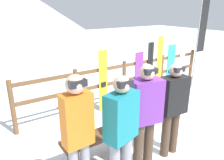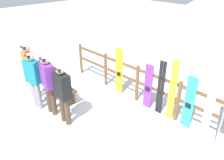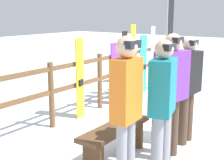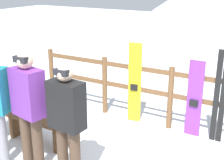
{
  "view_description": "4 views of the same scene",
  "coord_description": "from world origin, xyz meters",
  "px_view_note": "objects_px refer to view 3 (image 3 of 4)",
  "views": [
    {
      "loc": [
        -3.32,
        -2.65,
        2.52
      ],
      "look_at": [
        -0.8,
        1.12,
        0.98
      ],
      "focal_mm": 35.0,
      "sensor_mm": 36.0,
      "label": 1
    },
    {
      "loc": [
        3.59,
        -2.88,
        3.76
      ],
      "look_at": [
        -0.36,
        1.03,
        0.84
      ],
      "focal_mm": 35.0,
      "sensor_mm": 36.0,
      "label": 2
    },
    {
      "loc": [
        -5.07,
        -2.21,
        2.03
      ],
      "look_at": [
        -0.67,
        0.94,
        0.84
      ],
      "focal_mm": 50.0,
      "sensor_mm": 36.0,
      "label": 3
    },
    {
      "loc": [
        1.72,
        -3.32,
        2.69
      ],
      "look_at": [
        -0.72,
        0.88,
        1.06
      ],
      "focal_mm": 50.0,
      "sensor_mm": 36.0,
      "label": 4
    }
  ],
  "objects_px": {
    "ski_pair_white": "(152,58)",
    "snowboard_purple": "(114,74)",
    "bench": "(115,135)",
    "person_black": "(188,83)",
    "person_purple": "(171,88)",
    "ski_pair_black": "(124,66)",
    "snowboard_cyan": "(143,64)",
    "person_teal": "(162,100)",
    "rental_flag": "(169,18)",
    "person_orange": "(126,102)",
    "snowboard_yellow": "(80,79)",
    "ski_pair_yellow": "(133,61)"
  },
  "relations": [
    {
      "from": "person_purple",
      "to": "ski_pair_black",
      "type": "distance_m",
      "value": 3.04
    },
    {
      "from": "snowboard_yellow",
      "to": "snowboard_purple",
      "type": "height_order",
      "value": "snowboard_yellow"
    },
    {
      "from": "person_teal",
      "to": "person_purple",
      "type": "distance_m",
      "value": 0.57
    },
    {
      "from": "snowboard_cyan",
      "to": "person_orange",
      "type": "bearing_deg",
      "value": -152.26
    },
    {
      "from": "bench",
      "to": "person_purple",
      "type": "bearing_deg",
      "value": -51.98
    },
    {
      "from": "bench",
      "to": "snowboard_cyan",
      "type": "distance_m",
      "value": 3.8
    },
    {
      "from": "person_orange",
      "to": "snowboard_yellow",
      "type": "bearing_deg",
      "value": 52.0
    },
    {
      "from": "person_teal",
      "to": "snowboard_yellow",
      "type": "height_order",
      "value": "person_teal"
    },
    {
      "from": "person_purple",
      "to": "rental_flag",
      "type": "relative_size",
      "value": 0.59
    },
    {
      "from": "person_teal",
      "to": "person_orange",
      "type": "xyz_separation_m",
      "value": [
        -0.55,
        0.15,
        0.08
      ]
    },
    {
      "from": "ski_pair_yellow",
      "to": "snowboard_cyan",
      "type": "relative_size",
      "value": 1.19
    },
    {
      "from": "person_orange",
      "to": "person_purple",
      "type": "distance_m",
      "value": 1.11
    },
    {
      "from": "person_orange",
      "to": "ski_pair_black",
      "type": "relative_size",
      "value": 1.12
    },
    {
      "from": "rental_flag",
      "to": "ski_pair_yellow",
      "type": "bearing_deg",
      "value": 172.16
    },
    {
      "from": "ski_pair_white",
      "to": "person_purple",
      "type": "bearing_deg",
      "value": -148.1
    },
    {
      "from": "person_purple",
      "to": "person_orange",
      "type": "bearing_deg",
      "value": 179.46
    },
    {
      "from": "person_purple",
      "to": "snowboard_purple",
      "type": "bearing_deg",
      "value": 51.46
    },
    {
      "from": "person_orange",
      "to": "rental_flag",
      "type": "relative_size",
      "value": 0.6
    },
    {
      "from": "snowboard_cyan",
      "to": "person_purple",
      "type": "bearing_deg",
      "value": -144.07
    },
    {
      "from": "ski_pair_white",
      "to": "snowboard_purple",
      "type": "bearing_deg",
      "value": -179.88
    },
    {
      "from": "person_black",
      "to": "snowboard_purple",
      "type": "bearing_deg",
      "value": 63.16
    },
    {
      "from": "person_orange",
      "to": "ski_pair_black",
      "type": "bearing_deg",
      "value": 33.63
    },
    {
      "from": "snowboard_purple",
      "to": "person_orange",
      "type": "bearing_deg",
      "value": -142.75
    },
    {
      "from": "ski_pair_black",
      "to": "rental_flag",
      "type": "distance_m",
      "value": 2.13
    },
    {
      "from": "person_black",
      "to": "snowboard_cyan",
      "type": "relative_size",
      "value": 1.14
    },
    {
      "from": "person_purple",
      "to": "ski_pair_white",
      "type": "distance_m",
      "value": 4.09
    },
    {
      "from": "snowboard_yellow",
      "to": "ski_pair_white",
      "type": "xyz_separation_m",
      "value": [
        2.9,
        0.0,
        0.06
      ]
    },
    {
      "from": "person_teal",
      "to": "rental_flag",
      "type": "relative_size",
      "value": 0.58
    },
    {
      "from": "bench",
      "to": "person_black",
      "type": "distance_m",
      "value": 1.39
    },
    {
      "from": "person_teal",
      "to": "ski_pair_yellow",
      "type": "distance_m",
      "value": 3.81
    },
    {
      "from": "person_teal",
      "to": "person_black",
      "type": "bearing_deg",
      "value": 8.13
    },
    {
      "from": "ski_pair_black",
      "to": "ski_pair_white",
      "type": "xyz_separation_m",
      "value": [
        1.34,
        0.0,
        0.03
      ]
    },
    {
      "from": "snowboard_yellow",
      "to": "snowboard_cyan",
      "type": "bearing_deg",
      "value": -0.0
    },
    {
      "from": "ski_pair_black",
      "to": "person_orange",
      "type": "bearing_deg",
      "value": -146.37
    },
    {
      "from": "person_teal",
      "to": "rental_flag",
      "type": "bearing_deg",
      "value": 24.88
    },
    {
      "from": "bench",
      "to": "ski_pair_yellow",
      "type": "relative_size",
      "value": 0.75
    },
    {
      "from": "snowboard_cyan",
      "to": "rental_flag",
      "type": "bearing_deg",
      "value": -11.41
    },
    {
      "from": "person_orange",
      "to": "rental_flag",
      "type": "xyz_separation_m",
      "value": [
        5.07,
        1.94,
        0.77
      ]
    },
    {
      "from": "bench",
      "to": "snowboard_cyan",
      "type": "bearing_deg",
      "value": 24.3
    },
    {
      "from": "person_black",
      "to": "snowboard_yellow",
      "type": "height_order",
      "value": "person_black"
    },
    {
      "from": "person_purple",
      "to": "ski_pair_black",
      "type": "height_order",
      "value": "person_purple"
    },
    {
      "from": "bench",
      "to": "person_teal",
      "type": "xyz_separation_m",
      "value": [
        -0.08,
        -0.74,
        0.64
      ]
    },
    {
      "from": "person_black",
      "to": "snowboard_cyan",
      "type": "distance_m",
      "value": 3.17
    },
    {
      "from": "person_orange",
      "to": "rental_flag",
      "type": "distance_m",
      "value": 5.49
    },
    {
      "from": "ski_pair_black",
      "to": "snowboard_cyan",
      "type": "distance_m",
      "value": 0.85
    },
    {
      "from": "person_teal",
      "to": "snowboard_yellow",
      "type": "xyz_separation_m",
      "value": [
        1.13,
        2.3,
        -0.22
      ]
    },
    {
      "from": "person_teal",
      "to": "snowboard_purple",
      "type": "relative_size",
      "value": 1.26
    },
    {
      "from": "ski_pair_yellow",
      "to": "rental_flag",
      "type": "bearing_deg",
      "value": -7.84
    },
    {
      "from": "bench",
      "to": "ski_pair_yellow",
      "type": "bearing_deg",
      "value": 27.81
    },
    {
      "from": "ski_pair_black",
      "to": "ski_pair_white",
      "type": "relative_size",
      "value": 0.96
    }
  ]
}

